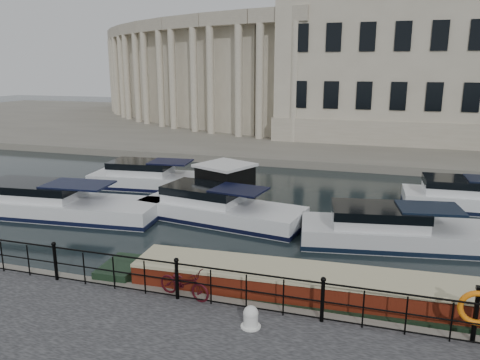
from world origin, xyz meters
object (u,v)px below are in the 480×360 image
harbour_hut (225,186)px  life_ring_post (477,309)px  mooring_bollard (251,317)px  narrowboat (324,300)px  bicycle (184,283)px

harbour_hut → life_ring_post: bearing=-24.1°
mooring_bollard → narrowboat: bearing=56.0°
mooring_bollard → harbour_hut: size_ratio=0.14×
bicycle → life_ring_post: (7.36, -0.05, 0.46)m
bicycle → life_ring_post: bearing=-78.5°
life_ring_post → narrowboat: 4.03m
life_ring_post → harbour_hut: harbour_hut is taller
bicycle → harbour_hut: harbour_hut is taller
mooring_bollard → narrowboat: 2.79m
bicycle → mooring_bollard: (2.20, -0.92, -0.16)m
mooring_bollard → harbour_hut: 12.39m
mooring_bollard → life_ring_post: size_ratio=0.40×
bicycle → narrowboat: (3.73, 1.36, -0.61)m
harbour_hut → mooring_bollard: bearing=-44.8°
bicycle → mooring_bollard: size_ratio=2.88×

